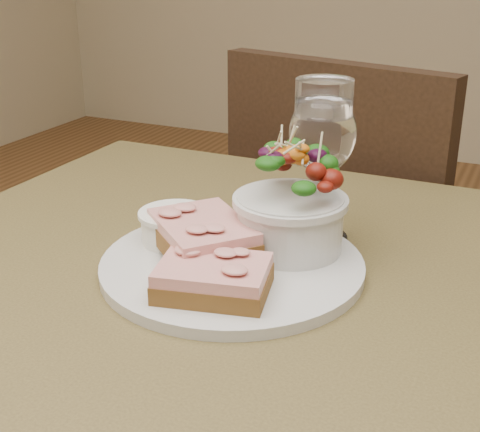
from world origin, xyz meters
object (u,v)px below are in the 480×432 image
at_px(dinner_plate, 232,265).
at_px(salad_bowl, 290,198).
at_px(wine_glass, 322,138).
at_px(chair_far, 363,340).
at_px(cafe_table, 224,362).
at_px(sandwich_front, 213,278).
at_px(ramekin, 175,225).
at_px(sandwich_back, 203,235).

distance_m(dinner_plate, salad_bowl, 0.10).
bearing_deg(wine_glass, chair_far, 95.71).
relative_size(cafe_table, salad_bowl, 6.30).
bearing_deg(salad_bowl, sandwich_front, -103.70).
relative_size(sandwich_front, salad_bowl, 0.95).
distance_m(chair_far, ramekin, 0.79).
xyz_separation_m(cafe_table, salad_bowl, (0.04, 0.08, 0.17)).
bearing_deg(sandwich_front, ramekin, 123.74).
bearing_deg(chair_far, cafe_table, 104.13).
relative_size(dinner_plate, salad_bowl, 2.22).
height_order(chair_far, ramekin, chair_far).
distance_m(sandwich_front, sandwich_back, 0.08).
xyz_separation_m(chair_far, sandwich_back, (-0.04, -0.64, 0.49)).
distance_m(sandwich_front, ramekin, 0.13).
bearing_deg(cafe_table, wine_glass, 68.37).
bearing_deg(sandwich_back, cafe_table, 8.60).
bearing_deg(cafe_table, sandwich_back, 148.04).
height_order(cafe_table, dinner_plate, dinner_plate).
height_order(cafe_table, wine_glass, wine_glass).
relative_size(cafe_table, wine_glass, 4.57).
bearing_deg(chair_far, ramekin, 96.63).
bearing_deg(ramekin, sandwich_back, -24.53).
height_order(ramekin, wine_glass, wine_glass).
relative_size(sandwich_back, salad_bowl, 1.16).
height_order(sandwich_back, salad_bowl, salad_bowl).
bearing_deg(cafe_table, sandwich_front, -74.35).
distance_m(dinner_plate, sandwich_front, 0.08).
bearing_deg(ramekin, dinner_plate, -12.79).
xyz_separation_m(cafe_table, wine_glass, (0.06, 0.14, 0.22)).
bearing_deg(dinner_plate, salad_bowl, 50.28).
distance_m(chair_far, sandwich_front, 0.85).
xyz_separation_m(sandwich_front, sandwich_back, (-0.05, 0.07, 0.01)).
relative_size(dinner_plate, ramekin, 3.74).
relative_size(sandwich_back, wine_glass, 0.84).
relative_size(dinner_plate, wine_glass, 1.61).
bearing_deg(ramekin, wine_glass, 35.86).
xyz_separation_m(ramekin, salad_bowl, (0.12, 0.04, 0.04)).
bearing_deg(dinner_plate, sandwich_front, -78.96).
xyz_separation_m(sandwich_front, salad_bowl, (0.03, 0.12, 0.04)).
relative_size(chair_far, dinner_plate, 3.20).
height_order(chair_far, salad_bowl, chair_far).
xyz_separation_m(sandwich_front, wine_glass, (0.04, 0.19, 0.10)).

